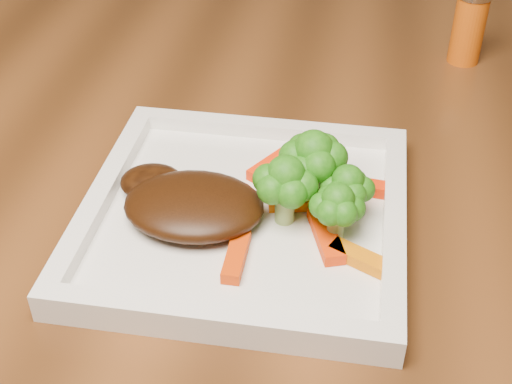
% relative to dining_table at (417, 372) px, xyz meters
% --- Properties ---
extents(dining_table, '(1.60, 0.90, 0.75)m').
position_rel_dining_table_xyz_m(dining_table, '(0.00, 0.00, 0.00)').
color(dining_table, '#5C3215').
rests_on(dining_table, floor).
extents(plate, '(0.27, 0.27, 0.01)m').
position_rel_dining_table_xyz_m(plate, '(-0.20, -0.17, 0.38)').
color(plate, white).
rests_on(plate, dining_table).
extents(steak, '(0.12, 0.09, 0.03)m').
position_rel_dining_table_xyz_m(steak, '(-0.24, -0.19, 0.40)').
color(steak, '#311707').
rests_on(steak, plate).
extents(broccoli_0, '(0.08, 0.08, 0.07)m').
position_rel_dining_table_xyz_m(broccoli_0, '(-0.15, -0.14, 0.42)').
color(broccoli_0, '#297513').
rests_on(broccoli_0, plate).
extents(broccoli_1, '(0.07, 0.07, 0.06)m').
position_rel_dining_table_xyz_m(broccoli_1, '(-0.12, -0.16, 0.42)').
color(broccoli_1, '#2B5C0F').
rests_on(broccoli_1, plate).
extents(broccoli_2, '(0.07, 0.07, 0.06)m').
position_rel_dining_table_xyz_m(broccoli_2, '(-0.12, -0.19, 0.42)').
color(broccoli_2, '#266510').
rests_on(broccoli_2, plate).
extents(broccoli_3, '(0.08, 0.08, 0.06)m').
position_rel_dining_table_xyz_m(broccoli_3, '(-0.17, -0.17, 0.42)').
color(broccoli_3, '#316C12').
rests_on(broccoli_3, plate).
extents(carrot_1, '(0.06, 0.04, 0.01)m').
position_rel_dining_table_xyz_m(carrot_1, '(-0.10, -0.22, 0.39)').
color(carrot_1, '#D36C03').
rests_on(carrot_1, plate).
extents(carrot_2, '(0.01, 0.05, 0.01)m').
position_rel_dining_table_xyz_m(carrot_2, '(-0.20, -0.23, 0.39)').
color(carrot_2, '#CC3303').
rests_on(carrot_2, plate).
extents(carrot_3, '(0.06, 0.02, 0.01)m').
position_rel_dining_table_xyz_m(carrot_3, '(-0.10, -0.12, 0.39)').
color(carrot_3, red).
rests_on(carrot_3, plate).
extents(carrot_4, '(0.04, 0.06, 0.01)m').
position_rel_dining_table_xyz_m(carrot_4, '(-0.19, -0.10, 0.39)').
color(carrot_4, '#FF2C04').
rests_on(carrot_4, plate).
extents(carrot_5, '(0.04, 0.07, 0.01)m').
position_rel_dining_table_xyz_m(carrot_5, '(-0.13, -0.19, 0.39)').
color(carrot_5, red).
rests_on(carrot_5, plate).
extents(carrot_6, '(0.06, 0.03, 0.01)m').
position_rel_dining_table_xyz_m(carrot_6, '(-0.15, -0.15, 0.39)').
color(carrot_6, '#ED6103').
rests_on(carrot_6, plate).
extents(spice_shaker, '(0.04, 0.04, 0.09)m').
position_rel_dining_table_xyz_m(spice_shaker, '(0.01, 0.17, 0.42)').
color(spice_shaker, '#D0560B').
rests_on(spice_shaker, dining_table).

